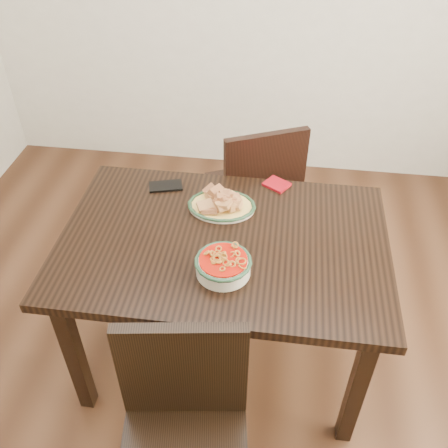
# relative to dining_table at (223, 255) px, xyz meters

# --- Properties ---
(floor) EXTENTS (3.50, 3.50, 0.00)m
(floor) POSITION_rel_dining_table_xyz_m (-0.05, -0.05, -0.66)
(floor) COLOR #392012
(floor) RESTS_ON ground
(dining_table) EXTENTS (1.30, 0.87, 0.75)m
(dining_table) POSITION_rel_dining_table_xyz_m (0.00, 0.00, 0.00)
(dining_table) COLOR black
(dining_table) RESTS_ON ground
(chair_far) EXTENTS (0.56, 0.56, 0.89)m
(chair_far) POSITION_rel_dining_table_xyz_m (0.08, 0.69, -0.16)
(chair_far) COLOR black
(chair_far) RESTS_ON ground
(chair_near) EXTENTS (0.48, 0.48, 0.89)m
(chair_near) POSITION_rel_dining_table_xyz_m (-0.04, -0.66, -0.16)
(chair_near) COLOR black
(chair_near) RESTS_ON ground
(fish_plate) EXTENTS (0.28, 0.22, 0.11)m
(fish_plate) POSITION_rel_dining_table_xyz_m (-0.03, 0.19, 0.13)
(fish_plate) COLOR beige
(fish_plate) RESTS_ON dining_table
(noodle_bowl) EXTENTS (0.21, 0.21, 0.08)m
(noodle_bowl) POSITION_rel_dining_table_xyz_m (0.02, -0.18, 0.13)
(noodle_bowl) COLOR beige
(noodle_bowl) RESTS_ON dining_table
(smartphone) EXTENTS (0.16, 0.12, 0.01)m
(smartphone) POSITION_rel_dining_table_xyz_m (-0.30, 0.31, 0.09)
(smartphone) COLOR black
(smartphone) RESTS_ON dining_table
(napkin) EXTENTS (0.13, 0.13, 0.01)m
(napkin) POSITION_rel_dining_table_xyz_m (0.19, 0.39, 0.10)
(napkin) COLOR maroon
(napkin) RESTS_ON dining_table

